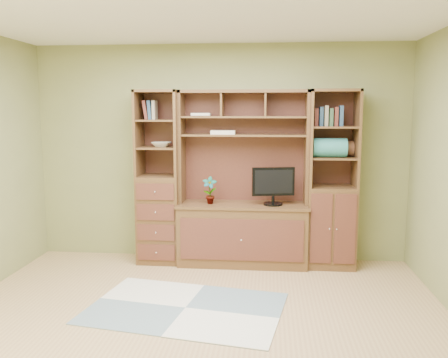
# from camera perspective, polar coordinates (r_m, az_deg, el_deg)

# --- Properties ---
(room) EXTENTS (4.60, 4.10, 2.64)m
(room) POSITION_cam_1_polar(r_m,az_deg,el_deg) (3.80, -3.64, 0.40)
(room) COLOR tan
(room) RESTS_ON ground
(center_hutch) EXTENTS (1.54, 0.53, 2.05)m
(center_hutch) POSITION_cam_1_polar(r_m,az_deg,el_deg) (5.52, 2.29, 0.01)
(center_hutch) COLOR #52351C
(center_hutch) RESTS_ON ground
(left_tower) EXTENTS (0.50, 0.45, 2.05)m
(left_tower) POSITION_cam_1_polar(r_m,az_deg,el_deg) (5.70, -7.77, 0.20)
(left_tower) COLOR #52351C
(left_tower) RESTS_ON ground
(right_tower) EXTENTS (0.55, 0.45, 2.05)m
(right_tower) POSITION_cam_1_polar(r_m,az_deg,el_deg) (5.60, 12.85, -0.08)
(right_tower) COLOR #52351C
(right_tower) RESTS_ON ground
(rug) EXTENTS (1.92, 1.44, 0.01)m
(rug) POSITION_cam_1_polar(r_m,az_deg,el_deg) (4.55, -4.66, -15.22)
(rug) COLOR #AAB1B0
(rug) RESTS_ON ground
(monitor) EXTENTS (0.53, 0.32, 0.61)m
(monitor) POSITION_cam_1_polar(r_m,az_deg,el_deg) (5.48, 5.96, -0.02)
(monitor) COLOR black
(monitor) RESTS_ON center_hutch
(orchid) EXTENTS (0.17, 0.11, 0.32)m
(orchid) POSITION_cam_1_polar(r_m,az_deg,el_deg) (5.54, -1.74, -1.37)
(orchid) COLOR #A45037
(orchid) RESTS_ON center_hutch
(magazines) EXTENTS (0.28, 0.21, 0.04)m
(magazines) POSITION_cam_1_polar(r_m,az_deg,el_deg) (5.58, -0.09, 5.65)
(magazines) COLOR beige
(magazines) RESTS_ON center_hutch
(bowl) EXTENTS (0.23, 0.23, 0.06)m
(bowl) POSITION_cam_1_polar(r_m,az_deg,el_deg) (5.65, -7.55, 4.15)
(bowl) COLOR beige
(bowl) RESTS_ON left_tower
(blanket_teal) EXTENTS (0.37, 0.22, 0.22)m
(blanket_teal) POSITION_cam_1_polar(r_m,az_deg,el_deg) (5.50, 12.60, 3.70)
(blanket_teal) COLOR #2D7774
(blanket_teal) RESTS_ON right_tower
(blanket_red) EXTENTS (0.32, 0.18, 0.18)m
(blanket_red) POSITION_cam_1_polar(r_m,az_deg,el_deg) (5.65, 13.67, 3.58)
(blanket_red) COLOR brown
(blanket_red) RESTS_ON right_tower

